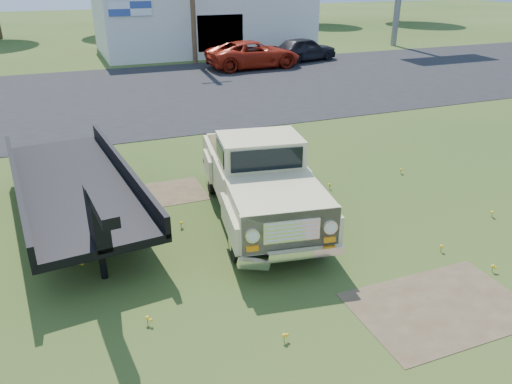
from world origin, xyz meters
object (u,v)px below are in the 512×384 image
at_px(red_pickup, 254,55).
at_px(dark_sedan, 304,49).
at_px(vintage_pickup_truck, 260,178).
at_px(flatbed_trailer, 73,180).

bearing_deg(red_pickup, dark_sedan, -77.21).
distance_m(vintage_pickup_truck, red_pickup, 19.22).
xyz_separation_m(flatbed_trailer, red_pickup, (10.86, 16.45, -0.22)).
bearing_deg(flatbed_trailer, red_pickup, 50.76).
bearing_deg(red_pickup, vintage_pickup_truck, 156.67).
bearing_deg(vintage_pickup_truck, red_pickup, 77.96).
xyz_separation_m(vintage_pickup_truck, dark_sedan, (10.69, 18.96, -0.27)).
bearing_deg(dark_sedan, red_pickup, 93.76).
bearing_deg(flatbed_trailer, dark_sedan, 44.21).
relative_size(red_pickup, dark_sedan, 1.29).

